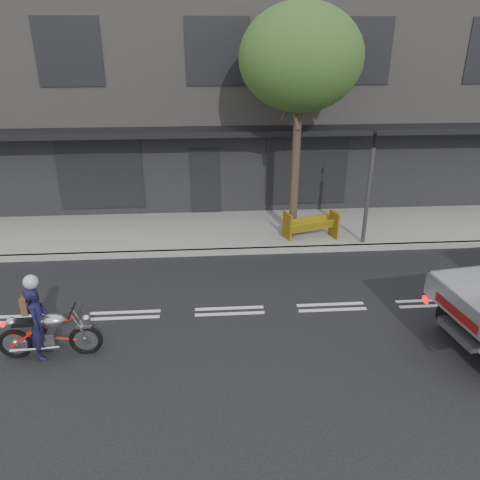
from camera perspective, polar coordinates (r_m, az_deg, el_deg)
name	(u,v)px	position (r m, az deg, el deg)	size (l,w,h in m)	color
ground	(230,311)	(10.96, -1.28, -8.67)	(80.00, 80.00, 0.00)	black
sidewalk	(222,231)	(15.11, -2.20, 1.14)	(32.00, 3.20, 0.15)	gray
kerb	(224,252)	(13.64, -1.96, -1.43)	(32.00, 0.20, 0.15)	gray
building_main	(215,84)	(20.64, -3.09, 18.47)	(26.00, 10.00, 8.00)	slate
street_tree	(301,59)	(13.71, 7.40, 21.06)	(3.40, 3.40, 6.74)	#382B21
traffic_light_pole	(368,194)	(14.07, 15.34, 5.40)	(0.12, 0.12, 3.50)	#2D2D30
motorcycle	(49,333)	(10.04, -22.26, -10.41)	(2.02, 0.59, 1.04)	black
rider	(39,323)	(9.96, -23.31, -9.24)	(0.56, 0.37, 1.54)	#151234
construction_barrier	(312,228)	(14.17, 8.82, 1.51)	(1.55, 0.62, 0.87)	yellow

